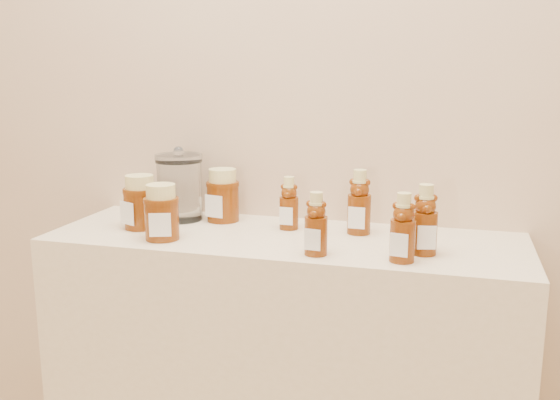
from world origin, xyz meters
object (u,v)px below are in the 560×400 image
(bear_bottle_back_left, at_px, (289,200))
(glass_canister, at_px, (180,184))
(honey_jar_left, at_px, (140,202))
(display_table, at_px, (284,398))
(bear_bottle_front_left, at_px, (316,220))

(bear_bottle_back_left, relative_size, glass_canister, 0.79)
(honey_jar_left, bearing_deg, glass_canister, 87.24)
(display_table, xyz_separation_m, honey_jar_left, (-0.39, -0.02, 0.52))
(bear_bottle_front_left, distance_m, honey_jar_left, 0.51)
(bear_bottle_front_left, xyz_separation_m, glass_canister, (-0.44, 0.23, 0.02))
(display_table, distance_m, glass_canister, 0.65)
(display_table, height_order, honey_jar_left, honey_jar_left)
(bear_bottle_back_left, height_order, honey_jar_left, bear_bottle_back_left)
(display_table, bearing_deg, bear_bottle_front_left, -49.82)
(glass_canister, bearing_deg, display_table, -16.13)
(bear_bottle_front_left, bearing_deg, bear_bottle_back_left, 124.30)
(display_table, xyz_separation_m, bear_bottle_front_left, (0.11, -0.13, 0.53))
(honey_jar_left, bearing_deg, display_table, 27.49)
(bear_bottle_back_left, height_order, bear_bottle_front_left, bear_bottle_front_left)
(bear_bottle_back_left, bearing_deg, bear_bottle_front_left, -58.55)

